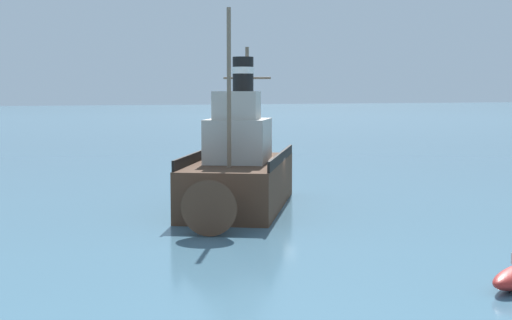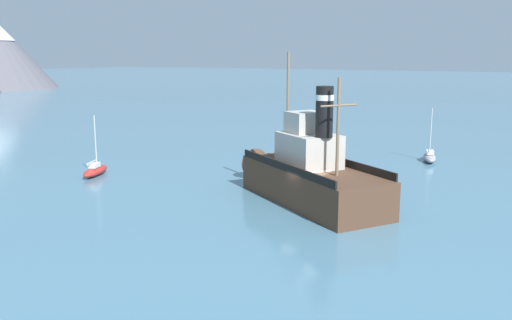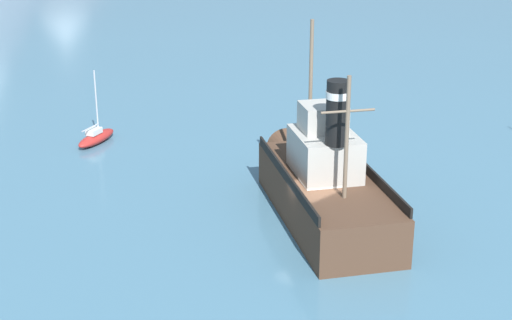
{
  "view_description": "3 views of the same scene",
  "coord_description": "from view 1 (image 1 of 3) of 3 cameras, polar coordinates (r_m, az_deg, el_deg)",
  "views": [
    {
      "loc": [
        17.8,
        37.25,
        5.99
      ],
      "look_at": [
        0.67,
        -0.01,
        2.4
      ],
      "focal_mm": 55.0,
      "sensor_mm": 36.0,
      "label": 1
    },
    {
      "loc": [
        -30.17,
        -14.26,
        9.74
      ],
      "look_at": [
        -0.14,
        3.58,
        2.91
      ],
      "focal_mm": 38.0,
      "sensor_mm": 36.0,
      "label": 2
    },
    {
      "loc": [
        -27.05,
        -23.39,
        17.15
      ],
      "look_at": [
        -0.33,
        3.4,
        3.1
      ],
      "focal_mm": 55.0,
      "sensor_mm": 36.0,
      "label": 3
    }
  ],
  "objects": [
    {
      "name": "ground_plane",
      "position": [
        41.72,
        0.85,
        -3.25
      ],
      "size": [
        600.0,
        600.0,
        0.0
      ],
      "primitive_type": "plane",
      "color": "#477289"
    },
    {
      "name": "old_tugboat",
      "position": [
        39.84,
        -1.32,
        -0.98
      ],
      "size": [
        10.53,
        13.98,
        9.9
      ],
      "color": "#4C3323",
      "rests_on": "ground"
    }
  ]
}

